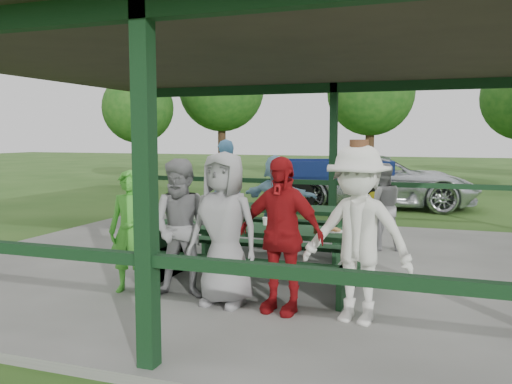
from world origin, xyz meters
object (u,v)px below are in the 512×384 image
at_px(contestant_green, 130,232).
at_px(spectator_lblue, 277,198).
at_px(picnic_table_far, 279,223).
at_px(pickup_truck, 381,181).
at_px(spectator_blue, 226,186).
at_px(contestant_grey_left, 183,229).
at_px(contestant_grey_mid, 224,229).
at_px(picnic_table_near, 255,248).
at_px(contestant_white_fedora, 357,234).
at_px(spectator_grey, 382,207).
at_px(contestant_red, 280,235).
at_px(farm_trailer, 334,182).

bearing_deg(contestant_green, spectator_lblue, 69.55).
bearing_deg(picnic_table_far, pickup_truck, 83.05).
bearing_deg(spectator_blue, contestant_grey_left, 91.33).
bearing_deg(contestant_grey_mid, pickup_truck, 91.80).
bearing_deg(contestant_grey_left, contestant_grey_mid, -20.77).
bearing_deg(picnic_table_near, contestant_grey_mid, -93.81).
height_order(contestant_grey_left, spectator_lblue, contestant_grey_left).
relative_size(contestant_grey_left, contestant_white_fedora, 0.88).
xyz_separation_m(contestant_green, spectator_blue, (-0.46, 4.10, 0.17)).
bearing_deg(spectator_blue, contestant_white_fedora, 112.52).
height_order(picnic_table_far, spectator_grey, spectator_grey).
height_order(contestant_green, contestant_white_fedora, contestant_white_fedora).
relative_size(contestant_green, contestant_white_fedora, 0.80).
distance_m(spectator_lblue, spectator_grey, 1.86).
bearing_deg(contestant_grey_mid, picnic_table_near, 91.63).
relative_size(contestant_grey_left, spectator_blue, 0.89).
height_order(picnic_table_near, contestant_grey_mid, contestant_grey_mid).
height_order(contestant_grey_mid, spectator_blue, spectator_blue).
bearing_deg(picnic_table_far, spectator_lblue, 110.35).
bearing_deg(spectator_lblue, contestant_grey_left, 101.92).
height_order(picnic_table_far, spectator_blue, spectator_blue).
distance_m(contestant_grey_mid, spectator_lblue, 3.71).
relative_size(contestant_red, pickup_truck, 0.32).
xyz_separation_m(spectator_blue, spectator_grey, (3.05, -0.56, -0.19)).
bearing_deg(farm_trailer, pickup_truck, 9.16).
bearing_deg(spectator_lblue, contestant_grey_mid, 110.57).
bearing_deg(contestant_red, contestant_white_fedora, 5.53).
bearing_deg(spectator_blue, farm_trailer, -116.96).
bearing_deg(contestant_red, spectator_lblue, 117.71).
bearing_deg(farm_trailer, spectator_blue, -118.86).
xyz_separation_m(spectator_grey, pickup_truck, (-0.71, 6.22, -0.10)).
distance_m(contestant_green, spectator_blue, 4.13).
bearing_deg(spectator_blue, spectator_grey, 155.08).
bearing_deg(picnic_table_near, contestant_red, -55.42).
relative_size(contestant_grey_left, farm_trailer, 0.40).
bearing_deg(contestant_red, contestant_grey_mid, -172.53).
relative_size(picnic_table_near, spectator_lblue, 1.78).
bearing_deg(spectator_grey, contestant_white_fedora, 74.43).
relative_size(picnic_table_far, contestant_white_fedora, 1.32).
relative_size(contestant_grey_left, contestant_grey_mid, 0.95).
distance_m(picnic_table_far, contestant_grey_mid, 2.90).
distance_m(spectator_blue, farm_trailer, 5.21).
bearing_deg(pickup_truck, contestant_green, 160.92).
distance_m(contestant_grey_left, pickup_truck, 9.82).
relative_size(picnic_table_near, picnic_table_far, 1.13).
height_order(contestant_green, contestant_grey_left, contestant_grey_left).
height_order(contestant_grey_left, pickup_truck, contestant_grey_left).
bearing_deg(picnic_table_near, contestant_grey_left, -128.55).
distance_m(contestant_grey_left, contestant_white_fedora, 2.07).
bearing_deg(contestant_grey_left, picnic_table_near, 39.91).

